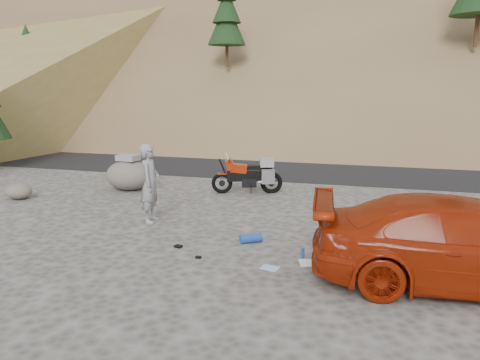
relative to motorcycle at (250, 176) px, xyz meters
The scene contains 15 objects.
ground 3.61m from the motorcycle, 89.65° to the right, with size 140.00×140.00×0.00m, color #454240.
road 5.46m from the motorcycle, 89.77° to the left, with size 120.00×7.00×0.05m, color black.
hillside 38.76m from the motorcycle, 90.04° to the left, with size 120.00×73.00×46.72m.
motorcycle is the anchor object (origin of this frame).
man 3.97m from the motorcycle, 113.56° to the right, with size 0.70×0.46×1.92m, color gray.
red_car 7.62m from the motorcycle, 47.43° to the right, with size 2.06×5.07×1.47m, color #982108.
boulder 3.89m from the motorcycle, behind, with size 1.77×1.62×1.13m.
small_rock 6.86m from the motorcycle, 158.17° to the right, with size 0.96×0.91×0.46m.
gear_white_cloth 5.89m from the motorcycle, 64.42° to the right, with size 0.39×0.35×0.01m, color white.
gear_blue_mat 4.64m from the motorcycle, 75.32° to the right, with size 0.19×0.19×0.47m, color #1B42A7.
gear_bottle 5.60m from the motorcycle, 64.99° to the right, with size 0.07×0.07×0.19m, color #1B42A7.
gear_funnel 5.76m from the motorcycle, 59.08° to the right, with size 0.15×0.15×0.19m, color #B11A0B.
gear_glove_a 5.19m from the motorcycle, 92.26° to the right, with size 0.15×0.11×0.04m, color black.
gear_glove_b 5.66m from the motorcycle, 85.79° to the right, with size 0.11×0.08×0.04m, color black.
gear_blue_cloth 6.07m from the motorcycle, 72.02° to the right, with size 0.32×0.24×0.01m, color #9CC4F1.
Camera 1 is at (3.50, -10.09, 3.30)m, focal length 35.00 mm.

